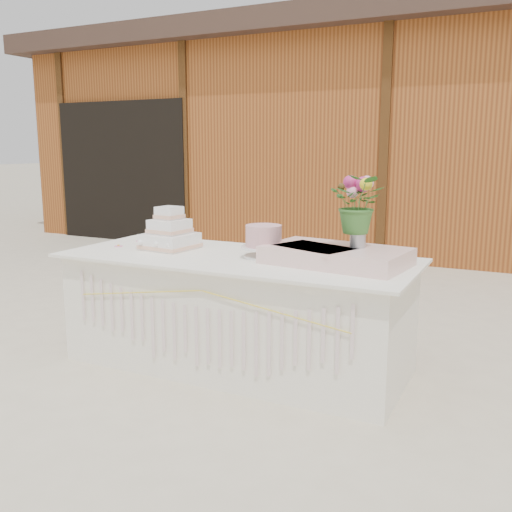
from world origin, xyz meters
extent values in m
plane|color=beige|center=(0.00, 0.00, 0.00)|extent=(80.00, 80.00, 0.00)
cube|color=#97511F|center=(0.00, 6.00, 1.50)|extent=(12.00, 4.00, 3.00)
cube|color=#38271F|center=(0.00, 6.00, 3.15)|extent=(12.60, 4.60, 0.30)
cube|color=black|center=(-4.20, 3.98, 1.10)|extent=(2.40, 0.08, 2.20)
cube|color=white|center=(0.00, 0.00, 0.38)|extent=(2.28, 0.88, 0.75)
cube|color=white|center=(0.00, 0.00, 0.76)|extent=(2.40, 1.00, 0.02)
cube|color=white|center=(-0.56, 0.04, 0.83)|extent=(0.36, 0.36, 0.11)
cube|color=#F4B99A|center=(-0.56, 0.04, 0.79)|extent=(0.37, 0.37, 0.03)
cube|color=white|center=(-0.56, 0.04, 0.93)|extent=(0.26, 0.26, 0.10)
cube|color=#F4B99A|center=(-0.56, 0.04, 0.90)|extent=(0.27, 0.27, 0.03)
cube|color=white|center=(-0.56, 0.04, 1.03)|extent=(0.17, 0.17, 0.09)
cube|color=#F4B99A|center=(-0.56, 0.04, 1.01)|extent=(0.18, 0.18, 0.03)
cylinder|color=white|center=(0.19, 0.03, 0.78)|extent=(0.26, 0.26, 0.02)
cylinder|color=white|center=(0.19, 0.03, 0.81)|extent=(0.08, 0.08, 0.05)
cylinder|color=white|center=(0.19, 0.03, 0.84)|extent=(0.30, 0.30, 0.01)
cylinder|color=#DC9FA5|center=(0.19, 0.03, 0.92)|extent=(0.24, 0.24, 0.14)
cube|color=#F8C9C7|center=(0.68, 0.04, 0.82)|extent=(0.92, 0.61, 0.11)
cylinder|color=#B3B2B7|center=(0.81, 0.10, 0.95)|extent=(0.10, 0.10, 0.14)
imported|color=#396F2C|center=(0.81, 0.10, 1.20)|extent=(0.33, 0.29, 0.37)
camera|label=1|loc=(1.78, -3.32, 1.49)|focal=40.00mm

